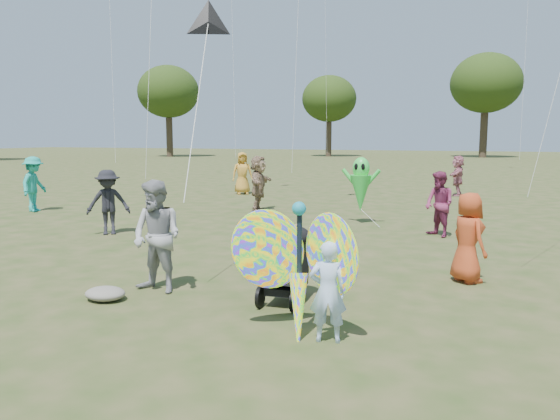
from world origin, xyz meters
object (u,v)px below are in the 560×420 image
at_px(child_girl, 328,292).
at_px(crowd_a, 468,237).
at_px(crowd_e, 439,204).
at_px(alien_kite, 361,187).
at_px(crowd_b, 108,202).
at_px(crowd_j, 458,176).
at_px(butterfly_kite, 299,269).
at_px(adult_man, 157,237).
at_px(crowd_g, 242,173).
at_px(crowd_d, 258,183).
at_px(jogging_stroller, 287,258).
at_px(crowd_i, 34,184).

relative_size(child_girl, crowd_a, 0.81).
bearing_deg(crowd_e, alien_kite, -164.27).
relative_size(crowd_b, crowd_j, 0.98).
bearing_deg(butterfly_kite, crowd_j, 87.15).
distance_m(adult_man, butterfly_kite, 2.67).
relative_size(child_girl, alien_kite, 0.66).
xyz_separation_m(child_girl, crowd_b, (-6.63, 4.60, 0.18)).
bearing_deg(crowd_g, alien_kite, -76.42).
height_order(crowd_d, crowd_g, crowd_d).
bearing_deg(jogging_stroller, crowd_b, 145.39).
xyz_separation_m(child_girl, crowd_d, (-4.95, 9.49, 0.27)).
relative_size(child_girl, crowd_j, 0.74).
height_order(crowd_b, butterfly_kite, butterfly_kite).
bearing_deg(jogging_stroller, crowd_a, 37.40).
distance_m(crowd_e, jogging_stroller, 6.03).
bearing_deg(child_girl, butterfly_kite, -24.25).
distance_m(crowd_a, jogging_stroller, 3.03).
bearing_deg(butterfly_kite, jogging_stroller, 116.08).
relative_size(adult_man, butterfly_kite, 0.94).
height_order(child_girl, crowd_e, crowd_e).
xyz_separation_m(crowd_g, crowd_j, (7.92, 2.42, -0.06)).
height_order(crowd_b, crowd_g, crowd_g).
bearing_deg(crowd_d, alien_kite, -119.90).
height_order(crowd_a, alien_kite, alien_kite).
relative_size(crowd_e, crowd_i, 0.90).
bearing_deg(crowd_d, crowd_b, 151.39).
xyz_separation_m(crowd_e, crowd_i, (-11.83, -0.08, 0.09)).
distance_m(crowd_a, crowd_d, 8.88).
bearing_deg(crowd_b, crowd_g, 59.46).
bearing_deg(crowd_j, crowd_g, -70.27).
relative_size(child_girl, crowd_e, 0.77).
distance_m(crowd_b, crowd_e, 7.60).
relative_size(adult_man, crowd_g, 1.00).
bearing_deg(child_girl, crowd_e, -109.79).
height_order(jogging_stroller, alien_kite, alien_kite).
relative_size(crowd_d, crowd_e, 1.13).
bearing_deg(jogging_stroller, crowd_i, 146.94).
xyz_separation_m(crowd_i, alien_kite, (9.75, 1.24, 0.14)).
distance_m(crowd_g, crowd_j, 8.28).
bearing_deg(crowd_i, child_girl, -135.86).
distance_m(crowd_e, alien_kite, 2.39).
xyz_separation_m(child_girl, crowd_g, (-7.48, 13.75, 0.25)).
distance_m(crowd_b, crowd_g, 9.18).
distance_m(adult_man, crowd_g, 13.57).
xyz_separation_m(crowd_b, crowd_e, (7.19, 2.46, -0.01)).
distance_m(crowd_j, jogging_stroller, 15.01).
distance_m(crowd_i, alien_kite, 9.83).
distance_m(crowd_d, jogging_stroller, 9.20).
bearing_deg(butterfly_kite, child_girl, -9.01).
distance_m(crowd_d, crowd_i, 6.79).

